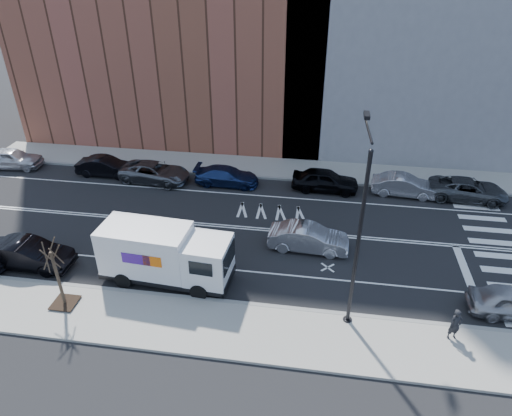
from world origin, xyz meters
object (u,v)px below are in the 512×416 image
(pedestrian, at_px, (455,325))
(far_parked_b, at_px, (106,167))
(fedex_van, at_px, (165,254))
(far_parked_a, at_px, (12,158))
(driving_sedan, at_px, (308,238))

(pedestrian, bearing_deg, far_parked_b, 129.45)
(fedex_van, height_order, far_parked_a, fedex_van)
(driving_sedan, distance_m, pedestrian, 9.27)
(driving_sedan, xyz_separation_m, pedestrian, (6.91, -6.18, 0.19))
(far_parked_b, distance_m, driving_sedan, 17.63)
(far_parked_a, xyz_separation_m, pedestrian, (30.91, -13.77, 0.16))
(fedex_van, xyz_separation_m, far_parked_b, (-8.63, 11.37, -0.94))
(far_parked_b, bearing_deg, fedex_van, -142.79)
(far_parked_b, xyz_separation_m, pedestrian, (22.91, -13.60, 0.24))
(driving_sedan, bearing_deg, far_parked_b, 67.98)
(far_parked_a, bearing_deg, driving_sedan, -113.08)
(fedex_van, bearing_deg, driving_sedan, 32.12)
(driving_sedan, bearing_deg, pedestrian, -128.93)
(far_parked_b, relative_size, driving_sedan, 0.94)
(far_parked_a, bearing_deg, far_parked_b, -96.75)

